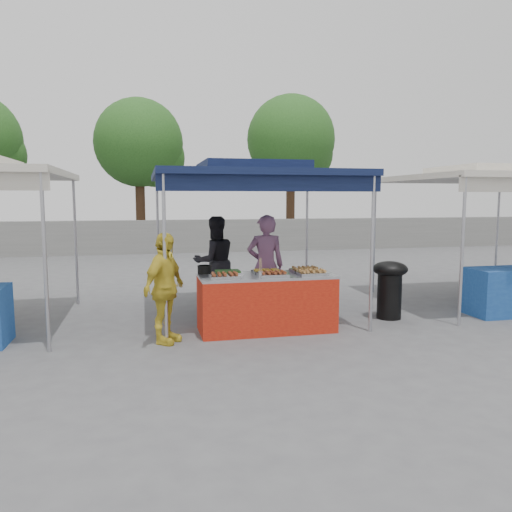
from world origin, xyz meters
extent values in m
plane|color=#515254|center=(0.00, 0.00, 0.00)|extent=(80.00, 80.00, 0.00)
cube|color=slate|center=(0.00, 11.00, 0.60)|extent=(40.00, 0.25, 1.20)
cylinder|color=#AAAAB1|center=(-1.50, -0.50, 1.15)|extent=(0.05, 0.05, 2.30)
cylinder|color=#AAAAB1|center=(1.50, -0.50, 1.15)|extent=(0.05, 0.05, 2.30)
cylinder|color=#AAAAB1|center=(-1.50, 2.50, 1.15)|extent=(0.05, 0.05, 2.30)
cylinder|color=#AAAAB1|center=(1.50, 2.50, 1.15)|extent=(0.05, 0.05, 2.30)
cube|color=#0E183B|center=(0.00, 1.00, 2.35)|extent=(3.20, 3.20, 0.10)
cube|color=#0E183B|center=(0.00, 1.00, 2.48)|extent=(1.65, 1.65, 0.18)
cube|color=#0E183B|center=(0.00, -0.50, 2.20)|extent=(3.20, 0.04, 0.25)
cylinder|color=#AAAAB1|center=(-3.00, -0.50, 1.15)|extent=(0.05, 0.05, 2.30)
cylinder|color=#AAAAB1|center=(-3.00, 2.50, 1.15)|extent=(0.05, 0.05, 2.30)
cylinder|color=#AAAAB1|center=(3.00, -0.50, 1.15)|extent=(0.05, 0.05, 2.30)
cylinder|color=#AAAAB1|center=(3.00, 2.50, 1.15)|extent=(0.05, 0.05, 2.30)
cylinder|color=#AAAAB1|center=(6.00, 2.50, 1.15)|extent=(0.05, 0.05, 2.30)
cube|color=beige|center=(4.50, 1.00, 2.35)|extent=(3.20, 3.20, 0.10)
cube|color=beige|center=(4.50, 1.00, 2.48)|extent=(1.65, 1.65, 0.18)
cylinder|color=#3B2516|center=(-1.85, 12.65, 1.84)|extent=(0.36, 0.36, 3.67)
sphere|color=#26551C|center=(-1.85, 12.65, 4.09)|extent=(3.36, 3.36, 3.36)
sphere|color=#26551C|center=(-1.25, 12.85, 3.57)|extent=(2.31, 2.31, 2.31)
cylinder|color=#3B2516|center=(4.22, 12.75, 1.97)|extent=(0.36, 0.36, 3.93)
sphere|color=#26551C|center=(4.22, 12.75, 4.38)|extent=(3.60, 3.60, 3.60)
sphere|color=#26551C|center=(4.82, 12.95, 3.82)|extent=(2.47, 2.47, 2.47)
cube|color=#B0210F|center=(0.00, -0.10, 0.40)|extent=(2.00, 0.80, 0.81)
cube|color=#AAAAB1|center=(0.00, -0.10, 0.83)|extent=(2.00, 0.80, 0.04)
cube|color=#B6B6BA|center=(-0.67, -0.34, 0.88)|extent=(0.42, 0.30, 0.05)
cube|color=maroon|center=(-0.67, -0.34, 0.91)|extent=(0.35, 0.25, 0.02)
cube|color=#B6B6BA|center=(0.04, -0.34, 0.88)|extent=(0.42, 0.30, 0.05)
cube|color=maroon|center=(0.04, -0.34, 0.91)|extent=(0.35, 0.25, 0.02)
cube|color=#B6B6BA|center=(0.64, -0.34, 0.88)|extent=(0.42, 0.30, 0.05)
cube|color=#9F6E36|center=(0.64, -0.34, 0.91)|extent=(0.35, 0.25, 0.02)
cube|color=#B6B6BA|center=(-0.57, -0.05, 0.88)|extent=(0.42, 0.30, 0.05)
cube|color=#234F1B|center=(-0.57, -0.05, 0.91)|extent=(0.35, 0.25, 0.02)
cube|color=#B6B6BA|center=(0.03, 0.00, 0.88)|extent=(0.42, 0.30, 0.05)
cube|color=gold|center=(0.03, 0.00, 0.91)|extent=(0.35, 0.25, 0.02)
cube|color=#B6B6BA|center=(0.63, -0.01, 0.88)|extent=(0.42, 0.30, 0.05)
cube|color=#9F6E36|center=(0.63, -0.01, 0.91)|extent=(0.35, 0.25, 0.02)
cylinder|color=black|center=(-0.88, 0.21, 0.91)|extent=(0.21, 0.21, 0.12)
cylinder|color=#AAAAB1|center=(-0.16, -0.39, 0.90)|extent=(0.08, 0.08, 0.10)
cylinder|color=black|center=(2.17, 0.19, 0.38)|extent=(0.40, 0.40, 0.77)
ellipsoid|color=black|center=(2.17, 0.19, 0.83)|extent=(0.57, 0.57, 0.26)
cube|color=navy|center=(-0.31, 0.51, 0.16)|extent=(0.54, 0.38, 0.32)
cube|color=navy|center=(0.38, 0.42, 0.14)|extent=(0.47, 0.33, 0.28)
cube|color=navy|center=(0.38, 0.42, 0.42)|extent=(0.47, 0.33, 0.28)
imported|color=#7D4F72|center=(0.22, 0.85, 0.85)|extent=(0.66, 0.47, 1.71)
imported|color=black|center=(-0.51, 1.75, 0.83)|extent=(0.91, 0.77, 1.66)
imported|color=gold|center=(-1.51, -0.42, 0.76)|extent=(0.81, 0.95, 1.52)
camera|label=1|loc=(-1.77, -7.22, 1.98)|focal=35.00mm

